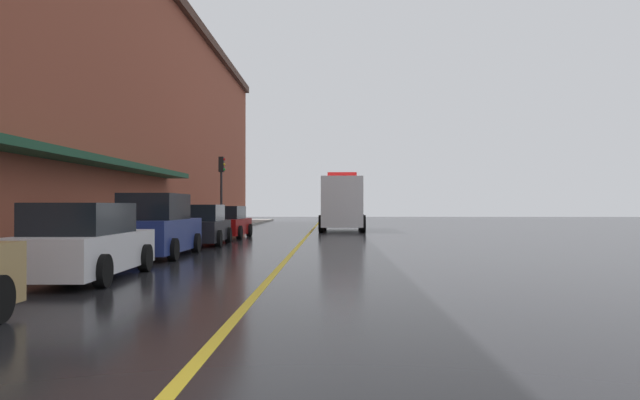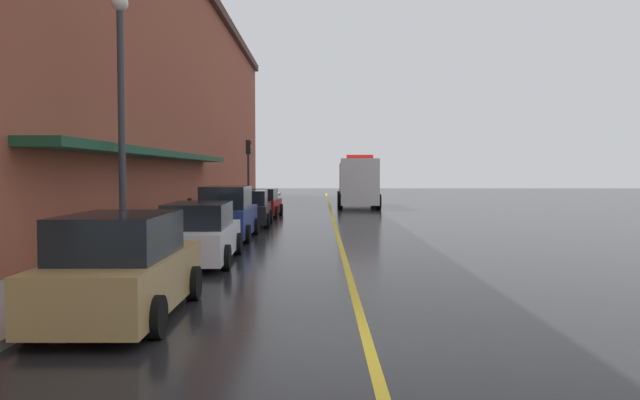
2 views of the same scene
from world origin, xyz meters
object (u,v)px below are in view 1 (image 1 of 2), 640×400
at_px(parking_meter_0, 112,222).
at_px(parked_car_2, 157,227).
at_px(parked_car_3, 201,226).
at_px(box_truck, 342,204).
at_px(parked_car_1, 84,243).
at_px(parking_meter_1, 159,218).
at_px(parking_meter_2, 181,217).
at_px(traffic_light_near, 221,179).
at_px(parked_car_4, 225,223).

bearing_deg(parking_meter_0, parked_car_2, 6.20).
height_order(parked_car_3, box_truck, box_truck).
distance_m(parked_car_1, parked_car_2, 5.73).
distance_m(parked_car_2, parking_meter_1, 5.08).
distance_m(parked_car_2, parking_meter_2, 8.44).
bearing_deg(traffic_light_near, parking_meter_2, -90.38).
relative_size(parked_car_2, parked_car_4, 1.12).
relative_size(parked_car_2, parking_meter_2, 3.58).
bearing_deg(box_truck, parked_car_3, -20.74).
bearing_deg(parking_meter_0, parked_car_3, 75.55).
relative_size(parked_car_1, parking_meter_2, 3.57).
bearing_deg(traffic_light_near, parking_meter_0, -90.20).
relative_size(parking_meter_2, traffic_light_near, 0.31).
bearing_deg(parked_car_1, parking_meter_1, 5.99).
xyz_separation_m(parking_meter_1, traffic_light_near, (0.06, 12.75, 2.10)).
bearing_deg(parking_meter_0, parked_car_1, -75.55).
bearing_deg(traffic_light_near, parked_car_4, -78.21).
relative_size(parking_meter_0, parking_meter_2, 1.00).
bearing_deg(parking_meter_2, box_truck, 58.18).
xyz_separation_m(parked_car_3, parked_car_4, (0.01, 5.22, -0.02)).
xyz_separation_m(parked_car_4, traffic_light_near, (-1.43, 6.84, 2.43)).
bearing_deg(parking_meter_2, parked_car_1, -84.16).
bearing_deg(parking_meter_2, parked_car_4, 58.85).
bearing_deg(parking_meter_1, box_truck, 64.38).
bearing_deg(parked_car_1, traffic_light_near, 1.65).
bearing_deg(box_truck, parking_meter_2, -30.74).
bearing_deg(parking_meter_1, parked_car_3, 24.98).
height_order(parking_meter_0, traffic_light_near, traffic_light_near).
bearing_deg(parked_car_1, parking_meter_0, 12.73).
bearing_deg(parked_car_1, parked_car_2, -0.51).
distance_m(parked_car_3, parking_meter_1, 1.66).
bearing_deg(traffic_light_near, parked_car_1, -86.63).
relative_size(parked_car_1, parking_meter_1, 3.57).
height_order(parking_meter_2, traffic_light_near, traffic_light_near).
height_order(parked_car_1, parking_meter_1, parked_car_1).
distance_m(box_truck, traffic_light_near, 7.73).
bearing_deg(parking_meter_1, parked_car_1, -82.29).
relative_size(box_truck, parking_meter_1, 5.76).
distance_m(parked_car_1, parking_meter_0, 5.77).
bearing_deg(parking_meter_0, box_truck, 70.22).
relative_size(parked_car_1, parked_car_4, 1.11).
xyz_separation_m(parked_car_1, parked_car_2, (-0.12, 5.72, 0.13)).
distance_m(box_truck, parking_meter_1, 16.80).
bearing_deg(parking_meter_0, parking_meter_1, 90.00).
distance_m(box_truck, parking_meter_0, 21.45).
height_order(parked_car_4, parking_meter_0, parked_car_4).
distance_m(parked_car_1, parking_meter_2, 14.14).
relative_size(parking_meter_0, traffic_light_near, 0.31).
xyz_separation_m(parking_meter_0, parking_meter_1, (0.00, 5.04, 0.00)).
bearing_deg(parked_car_4, parking_meter_1, 167.98).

